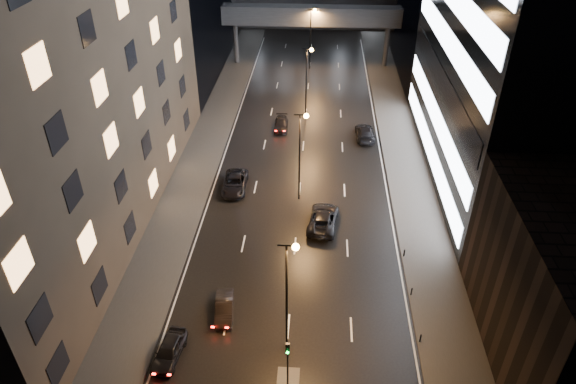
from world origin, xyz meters
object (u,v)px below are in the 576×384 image
(car_away_d, at_px, (281,124))
(car_toward_b, at_px, (365,133))
(car_away_c, at_px, (235,183))
(car_toward_a, at_px, (323,218))
(car_away_a, at_px, (169,350))
(car_away_b, at_px, (224,308))

(car_away_d, height_order, car_toward_b, car_toward_b)
(car_away_c, bearing_deg, car_toward_a, -32.36)
(car_away_c, bearing_deg, car_toward_b, 40.00)
(car_away_d, relative_size, car_toward_a, 0.77)
(car_away_d, xyz_separation_m, car_toward_a, (5.84, -21.19, 0.16))
(car_away_a, relative_size, car_away_b, 1.06)
(car_toward_b, bearing_deg, car_toward_a, 72.14)
(car_away_c, relative_size, car_toward_a, 0.95)
(car_away_b, distance_m, car_toward_b, 34.35)
(car_toward_a, height_order, car_toward_b, car_toward_a)
(car_toward_a, relative_size, car_toward_b, 1.08)
(car_away_a, distance_m, car_toward_b, 39.85)
(car_toward_a, distance_m, car_toward_b, 19.93)
(car_toward_b, bearing_deg, car_away_b, 64.89)
(car_away_a, bearing_deg, car_away_c, 93.32)
(car_away_a, bearing_deg, car_toward_a, 63.24)
(car_away_a, relative_size, car_toward_b, 0.77)
(car_away_b, height_order, car_away_d, car_away_b)
(car_away_b, relative_size, car_toward_a, 0.68)
(car_away_b, bearing_deg, car_toward_a, 50.87)
(car_toward_a, xyz_separation_m, car_toward_b, (5.30, 19.22, -0.02))
(car_away_d, xyz_separation_m, car_toward_b, (11.15, -1.98, 0.14))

